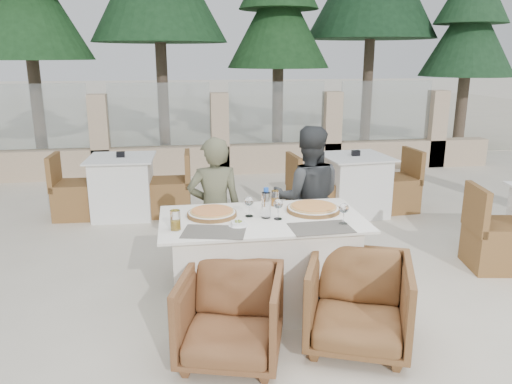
{
  "coord_description": "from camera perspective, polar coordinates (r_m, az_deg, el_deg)",
  "views": [
    {
      "loc": [
        -0.73,
        -3.76,
        2.01
      ],
      "look_at": [
        -0.09,
        0.23,
        0.9
      ],
      "focal_mm": 35.0,
      "sensor_mm": 36.0,
      "label": 1
    }
  ],
  "objects": [
    {
      "name": "ground",
      "position": [
        4.32,
        1.72,
        -12.33
      ],
      "size": [
        80.0,
        80.0,
        0.0
      ],
      "primitive_type": "plane",
      "color": "beige",
      "rests_on": "ground"
    },
    {
      "name": "sand_patch",
      "position": [
        17.89,
        -6.72,
        8.8
      ],
      "size": [
        30.0,
        16.0,
        0.01
      ],
      "primitive_type": "cube",
      "color": "beige",
      "rests_on": "ground"
    },
    {
      "name": "perimeter_wall_far",
      "position": [
        8.67,
        -4.17,
        7.3
      ],
      "size": [
        10.0,
        0.34,
        1.6
      ],
      "primitive_type": null,
      "color": "#C9AE8D",
      "rests_on": "ground"
    },
    {
      "name": "pine_far_left",
      "position": [
        11.14,
        -24.69,
        17.84
      ],
      "size": [
        2.42,
        2.42,
        5.5
      ],
      "primitive_type": "cone",
      "color": "#1F4A22",
      "rests_on": "ground"
    },
    {
      "name": "pine_centre",
      "position": [
        11.19,
        2.58,
        17.84
      ],
      "size": [
        2.2,
        2.2,
        5.0
      ],
      "primitive_type": "cone",
      "color": "#1D441F",
      "rests_on": "ground"
    },
    {
      "name": "pine_far_right",
      "position": [
        12.0,
        23.08,
        15.32
      ],
      "size": [
        1.98,
        1.98,
        4.5
      ],
      "primitive_type": "cone",
      "color": "#1E4424",
      "rests_on": "ground"
    },
    {
      "name": "dining_table",
      "position": [
        4.08,
        0.67,
        -8.11
      ],
      "size": [
        1.6,
        0.9,
        0.77
      ],
      "primitive_type": null,
      "color": "white",
      "rests_on": "ground"
    },
    {
      "name": "placemat_near_left",
      "position": [
        3.64,
        -4.81,
        -4.55
      ],
      "size": [
        0.51,
        0.39,
        0.0
      ],
      "primitive_type": "cube",
      "rotation": [
        0.0,
        0.0,
        -0.23
      ],
      "color": "#615C53",
      "rests_on": "dining_table"
    },
    {
      "name": "placemat_near_right",
      "position": [
        3.74,
        7.42,
        -4.08
      ],
      "size": [
        0.46,
        0.32,
        0.0
      ],
      "primitive_type": "cube",
      "rotation": [
        0.0,
        0.0,
        0.04
      ],
      "color": "#605B52",
      "rests_on": "dining_table"
    },
    {
      "name": "pizza_left",
      "position": [
        3.99,
        -5.06,
        -2.39
      ],
      "size": [
        0.52,
        0.52,
        0.05
      ],
      "primitive_type": "cylinder",
      "rotation": [
        0.0,
        0.0,
        0.4
      ],
      "color": "#CC461B",
      "rests_on": "dining_table"
    },
    {
      "name": "pizza_right",
      "position": [
        4.12,
        6.56,
        -1.82
      ],
      "size": [
        0.51,
        0.51,
        0.06
      ],
      "primitive_type": "cylinder",
      "rotation": [
        0.0,
        0.0,
        -0.18
      ],
      "color": "#CD5A1C",
      "rests_on": "dining_table"
    },
    {
      "name": "water_bottle",
      "position": [
        3.9,
        1.16,
        -1.25
      ],
      "size": [
        0.09,
        0.09,
        0.25
      ],
      "primitive_type": "cylinder",
      "rotation": [
        0.0,
        0.0,
        0.43
      ],
      "color": "silver",
      "rests_on": "dining_table"
    },
    {
      "name": "wine_glass_centre",
      "position": [
        3.95,
        -0.8,
        -1.53
      ],
      "size": [
        0.09,
        0.09,
        0.18
      ],
      "primitive_type": null,
      "rotation": [
        0.0,
        0.0,
        -0.24
      ],
      "color": "silver",
      "rests_on": "dining_table"
    },
    {
      "name": "wine_glass_near",
      "position": [
        3.88,
        2.55,
        -1.84
      ],
      "size": [
        0.1,
        0.1,
        0.18
      ],
      "primitive_type": null,
      "rotation": [
        0.0,
        0.0,
        0.33
      ],
      "color": "white",
      "rests_on": "dining_table"
    },
    {
      "name": "wine_glass_corner",
      "position": [
        3.82,
        9.99,
        -2.32
      ],
      "size": [
        0.09,
        0.09,
        0.18
      ],
      "primitive_type": null,
      "rotation": [
        0.0,
        0.0,
        0.16
      ],
      "color": "white",
      "rests_on": "dining_table"
    },
    {
      "name": "beer_glass_left",
      "position": [
        3.7,
        -9.2,
        -3.19
      ],
      "size": [
        0.08,
        0.08,
        0.15
      ],
      "primitive_type": "cylinder",
      "rotation": [
        0.0,
        0.0,
        0.09
      ],
      "color": "gold",
      "rests_on": "dining_table"
    },
    {
      "name": "beer_glass_right",
      "position": [
        4.24,
        2.19,
        -0.72
      ],
      "size": [
        0.08,
        0.08,
        0.13
      ],
      "primitive_type": "cylinder",
      "rotation": [
        0.0,
        0.0,
        -0.2
      ],
      "color": "orange",
      "rests_on": "dining_table"
    },
    {
      "name": "olive_dish",
      "position": [
        3.75,
        -2.03,
        -3.58
      ],
      "size": [
        0.14,
        0.14,
        0.04
      ],
      "primitive_type": null,
      "rotation": [
        0.0,
        0.0,
        0.35
      ],
      "color": "white",
      "rests_on": "dining_table"
    },
    {
      "name": "armchair_far_left",
      "position": [
        4.7,
        -3.84,
        -6.13
      ],
      "size": [
        0.82,
        0.83,
        0.58
      ],
      "primitive_type": "imported",
      "rotation": [
        0.0,
        0.0,
        2.73
      ],
      "color": "brown",
      "rests_on": "ground"
    },
    {
      "name": "armchair_far_right",
      "position": [
        4.83,
        6.39,
        -5.71
      ],
      "size": [
        0.67,
        0.68,
        0.56
      ],
      "primitive_type": "imported",
      "rotation": [
        0.0,
        0.0,
        3.02
      ],
      "color": "olive",
      "rests_on": "ground"
    },
    {
      "name": "armchair_near_left",
      "position": [
        3.46,
        -2.91,
        -14.02
      ],
      "size": [
        0.83,
        0.84,
        0.62
      ],
      "primitive_type": "imported",
      "rotation": [
        0.0,
        0.0,
        -0.28
      ],
      "color": "brown",
      "rests_on": "ground"
    },
    {
      "name": "armchair_near_right",
      "position": [
        3.66,
        11.61,
        -12.34
      ],
      "size": [
        0.92,
        0.93,
        0.65
      ],
      "primitive_type": "imported",
      "rotation": [
        0.0,
        0.0,
        -0.38
      ],
      "color": "brown",
      "rests_on": "ground"
    },
    {
      "name": "diner_left",
      "position": [
        4.48,
        -4.72,
        -2.11
      ],
      "size": [
        0.49,
        0.33,
        1.33
      ],
      "primitive_type": "imported",
      "rotation": [
        0.0,
        0.0,
        3.16
      ],
      "color": "#5C5D43",
      "rests_on": "ground"
    },
    {
      "name": "diner_right",
      "position": [
        4.76,
        5.94,
        -0.74
      ],
      "size": [
        0.76,
        0.64,
        1.39
      ],
      "primitive_type": "imported",
      "rotation": [
        0.0,
        0.0,
        2.96
      ],
      "color": "#383B3D",
      "rests_on": "ground"
    },
    {
      "name": "bg_table_a",
      "position": [
        6.61,
        -14.97,
        0.6
      ],
      "size": [
        1.67,
        0.89,
        0.77
      ],
      "primitive_type": null,
      "rotation": [
        0.0,
        0.0,
        -0.04
      ],
      "color": "white",
      "rests_on": "ground"
    },
    {
      "name": "bg_table_b",
      "position": [
        6.59,
        11.14,
        0.8
      ],
      "size": [
        1.71,
        0.96,
        0.77
      ],
      "primitive_type": null,
      "rotation": [
        0.0,
        0.0,
        0.09
      ],
      "color": "white",
      "rests_on": "ground"
    }
  ]
}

